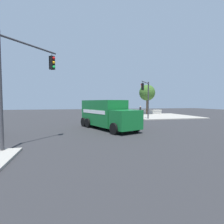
# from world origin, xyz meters

# --- Properties ---
(ground_plane) EXTENTS (100.00, 100.00, 0.00)m
(ground_plane) POSITION_xyz_m (0.00, 0.00, 0.00)
(ground_plane) COLOR #2B2B2D
(sidewalk_corner_near) EXTENTS (11.60, 11.60, 0.14)m
(sidewalk_corner_near) POSITION_xyz_m (-12.53, -12.53, 0.07)
(sidewalk_corner_near) COLOR #9E998E
(sidewalk_corner_near) RESTS_ON ground
(delivery_truck) EXTENTS (5.09, 7.90, 2.94)m
(delivery_truck) POSITION_xyz_m (0.42, 0.04, 1.52)
(delivery_truck) COLOR #146B2D
(delivery_truck) RESTS_ON ground
(traffic_light_primary) EXTENTS (2.39, 2.89, 5.73)m
(traffic_light_primary) POSITION_xyz_m (-7.13, -7.04, 3.88)
(traffic_light_primary) COLOR #38383D
(traffic_light_primary) RESTS_ON sidewalk_corner_near
(traffic_light_secondary) EXTENTS (2.75, 3.32, 6.41)m
(traffic_light_secondary) POSITION_xyz_m (6.85, 6.11, 4.33)
(traffic_light_secondary) COLOR #38383D
(traffic_light_secondary) RESTS_ON sidewalk_corner_far
(pedestrian_near_corner) EXTENTS (0.44, 0.38, 1.76)m
(pedestrian_near_corner) POSITION_xyz_m (-9.81, -15.81, 1.15)
(pedestrian_near_corner) COLOR #4C4C51
(pedestrian_near_corner) RESTS_ON sidewalk_corner_near
(picket_fence_run) EXTENTS (6.58, 0.05, 0.95)m
(picket_fence_run) POSITION_xyz_m (-12.53, -18.08, 0.62)
(picket_fence_run) COLOR silver
(picket_fence_run) RESTS_ON sidewalk_corner_near
(shade_tree_near) EXTENTS (3.34, 3.34, 6.24)m
(shade_tree_near) POSITION_xyz_m (-11.73, -16.86, 4.68)
(shade_tree_near) COLOR brown
(shade_tree_near) RESTS_ON sidewalk_corner_near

